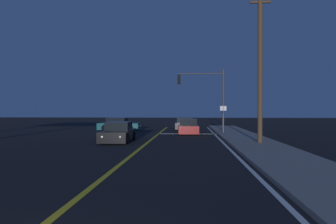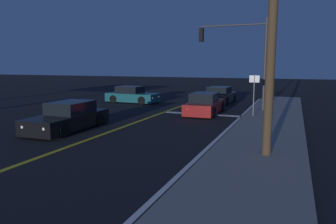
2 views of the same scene
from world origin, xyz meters
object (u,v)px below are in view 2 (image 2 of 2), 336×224
at_px(car_far_approaching_black, 69,118).
at_px(traffic_signal_near_right, 241,50).
at_px(street_sign_corner, 254,89).
at_px(car_parked_curb_charcoal, 220,96).
at_px(car_mid_block_red, 205,105).
at_px(car_following_oncoming_teal, 132,95).

distance_m(car_far_approaching_black, traffic_signal_near_right, 11.95).
xyz_separation_m(traffic_signal_near_right, street_sign_corner, (1.28, -2.80, -2.37)).
bearing_deg(street_sign_corner, traffic_signal_near_right, 114.57).
xyz_separation_m(car_far_approaching_black, street_sign_corner, (7.83, 6.57, 1.12)).
xyz_separation_m(car_parked_curb_charcoal, street_sign_corner, (3.47, -6.72, 1.12)).
height_order(traffic_signal_near_right, street_sign_corner, traffic_signal_near_right).
height_order(car_parked_curb_charcoal, street_sign_corner, street_sign_corner).
bearing_deg(street_sign_corner, car_parked_curb_charcoal, 117.27).
bearing_deg(car_far_approaching_black, street_sign_corner, -141.90).
relative_size(traffic_signal_near_right, street_sign_corner, 2.39).
bearing_deg(traffic_signal_near_right, car_parked_curb_charcoal, -60.89).
xyz_separation_m(car_far_approaching_black, car_parked_curb_charcoal, (4.36, 13.29, 0.00)).
relative_size(car_mid_block_red, traffic_signal_near_right, 0.78).
relative_size(car_mid_block_red, street_sign_corner, 1.86).
relative_size(car_far_approaching_black, street_sign_corner, 1.83).
distance_m(car_mid_block_red, traffic_signal_near_right, 4.41).
distance_m(car_mid_block_red, car_parked_curb_charcoal, 5.93).
bearing_deg(car_parked_curb_charcoal, car_following_oncoming_teal, -159.60).
bearing_deg(traffic_signal_near_right, street_sign_corner, 114.57).
xyz_separation_m(car_parked_curb_charcoal, traffic_signal_near_right, (2.18, -3.92, 3.50)).
xyz_separation_m(car_mid_block_red, street_sign_corner, (3.09, -0.81, 1.12)).
relative_size(car_mid_block_red, car_parked_curb_charcoal, 1.02).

